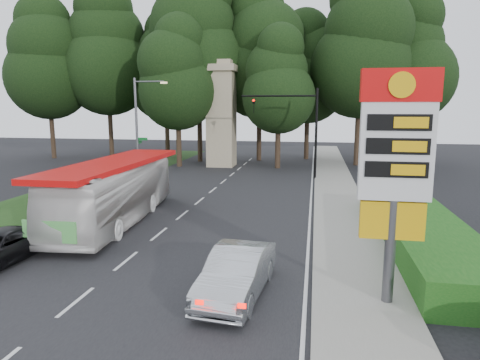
% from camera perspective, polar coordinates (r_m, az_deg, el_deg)
% --- Properties ---
extents(ground, '(120.00, 120.00, 0.00)m').
position_cam_1_polar(ground, '(13.89, -22.11, -15.80)').
color(ground, black).
rests_on(ground, ground).
extents(road_surface, '(14.00, 80.00, 0.02)m').
position_cam_1_polar(road_surface, '(24.26, -6.99, -4.10)').
color(road_surface, black).
rests_on(road_surface, ground).
extents(sidewalk_right, '(3.00, 80.00, 0.12)m').
position_cam_1_polar(sidewalk_right, '(23.28, 13.53, -4.78)').
color(sidewalk_right, gray).
rests_on(sidewalk_right, ground).
extents(grass_verge_left, '(5.00, 50.00, 0.02)m').
position_cam_1_polar(grass_verge_left, '(33.42, -19.68, -0.75)').
color(grass_verge_left, '#193814').
rests_on(grass_verge_left, ground).
extents(hedge, '(3.00, 14.00, 1.20)m').
position_cam_1_polar(hedge, '(19.76, 23.04, -6.33)').
color(hedge, '#184F15').
rests_on(hedge, ground).
extents(gas_station_pylon, '(2.10, 0.45, 6.85)m').
position_cam_1_polar(gas_station_pylon, '(12.77, 20.07, 2.98)').
color(gas_station_pylon, '#59595E').
rests_on(gas_station_pylon, ground).
extents(traffic_signal_mast, '(6.10, 0.35, 7.20)m').
position_cam_1_polar(traffic_signal_mast, '(34.54, 7.96, 7.86)').
color(traffic_signal_mast, black).
rests_on(traffic_signal_mast, ground).
extents(streetlight_signs, '(2.75, 0.98, 8.00)m').
position_cam_1_polar(streetlight_signs, '(35.40, -13.31, 7.36)').
color(streetlight_signs, '#59595E').
rests_on(streetlight_signs, ground).
extents(monument, '(3.00, 3.00, 10.05)m').
position_cam_1_polar(monument, '(41.48, -2.49, 8.87)').
color(monument, tan).
rests_on(monument, ground).
extents(tree_far_west, '(8.96, 8.96, 17.60)m').
position_cam_1_polar(tree_far_west, '(52.48, -24.34, 14.34)').
color(tree_far_west, '#2D2116').
rests_on(tree_far_west, ground).
extents(tree_west_mid, '(9.80, 9.80, 19.25)m').
position_cam_1_polar(tree_west_mid, '(51.29, -17.35, 16.01)').
color(tree_west_mid, '#2D2116').
rests_on(tree_west_mid, ground).
extents(tree_west_near, '(8.40, 8.40, 16.50)m').
position_cam_1_polar(tree_west_near, '(50.60, -9.93, 14.49)').
color(tree_west_near, '#2D2116').
rests_on(tree_west_near, ground).
extents(tree_center_left, '(10.08, 10.08, 19.80)m').
position_cam_1_polar(tree_center_left, '(45.53, -5.58, 17.65)').
color(tree_center_left, '#2D2116').
rests_on(tree_center_left, ground).
extents(tree_center_right, '(9.24, 9.24, 18.15)m').
position_cam_1_polar(tree_center_right, '(46.17, 2.64, 16.32)').
color(tree_center_right, '#2D2116').
rests_on(tree_center_right, ground).
extents(tree_east_near, '(8.12, 8.12, 15.95)m').
position_cam_1_polar(tree_east_near, '(47.66, 9.11, 14.40)').
color(tree_east_near, '#2D2116').
rests_on(tree_east_near, ground).
extents(tree_east_mid, '(9.52, 9.52, 18.70)m').
position_cam_1_polar(tree_east_mid, '(44.03, 15.88, 16.72)').
color(tree_east_mid, '#2D2116').
rests_on(tree_east_mid, ground).
extents(tree_far_east, '(8.68, 8.68, 17.05)m').
position_cam_1_polar(tree_far_east, '(46.60, 21.90, 14.76)').
color(tree_far_east, '#2D2116').
rests_on(tree_far_east, ground).
extents(tree_monument_left, '(7.28, 7.28, 14.30)m').
position_cam_1_polar(tree_monument_left, '(41.66, -8.38, 13.69)').
color(tree_monument_left, '#2D2116').
rests_on(tree_monument_left, ground).
extents(tree_monument_right, '(6.72, 6.72, 13.20)m').
position_cam_1_polar(tree_monument_right, '(40.20, 5.19, 12.94)').
color(tree_monument_right, '#2D2116').
rests_on(tree_monument_right, ground).
extents(transit_bus, '(3.56, 11.41, 3.13)m').
position_cam_1_polar(transit_bus, '(22.40, -16.31, -1.54)').
color(transit_bus, silver).
rests_on(transit_bus, ground).
extents(sedan_silver, '(2.02, 4.69, 1.50)m').
position_cam_1_polar(sedan_silver, '(13.54, -0.43, -12.24)').
color(sedan_silver, '#B6BABF').
rests_on(sedan_silver, ground).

